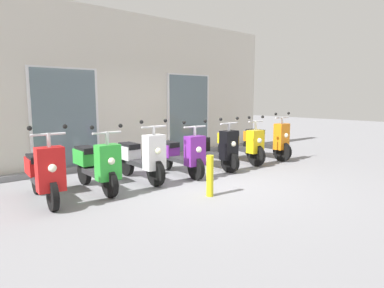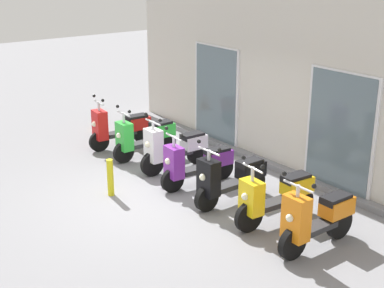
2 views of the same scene
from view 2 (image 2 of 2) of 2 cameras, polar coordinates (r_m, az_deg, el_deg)
ground_plane at (r=10.09m, az=-3.20°, el=-5.53°), size 40.00×40.00×0.00m
storefront_facade at (r=11.28m, az=8.91°, el=6.53°), size 9.34×0.50×3.70m
scooter_red at (r=12.58m, az=-7.58°, el=1.76°), size 0.55×1.56×1.26m
scooter_green at (r=11.87m, az=-5.01°, el=0.77°), size 0.57×1.55×1.22m
scooter_white at (r=11.14m, az=-1.90°, el=-0.38°), size 0.59×1.63×1.25m
scooter_purple at (r=10.39m, az=0.53°, el=-2.00°), size 0.59×1.62×1.21m
scooter_black at (r=9.70m, az=3.98°, el=-3.58°), size 0.61×1.60×1.22m
scooter_yellow at (r=9.05m, az=8.68°, el=-5.37°), size 0.53×1.63×1.22m
scooter_orange at (r=8.40m, az=12.80°, el=-7.57°), size 0.63×1.55×1.27m
traffic_cone at (r=13.96m, az=-9.75°, el=2.42°), size 0.32×0.32×0.52m
curb_bollard at (r=10.13m, az=-8.50°, el=-3.47°), size 0.12×0.12×0.70m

